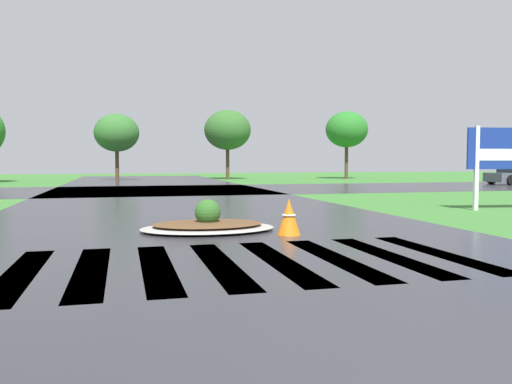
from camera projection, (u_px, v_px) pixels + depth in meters
name	position (u px, v px, depth m)	size (l,w,h in m)	color
asphalt_roadway	(203.00, 225.00, 12.20)	(10.80, 80.00, 0.01)	#2B2B30
asphalt_cross_road	(159.00, 190.00, 26.60)	(90.00, 9.72, 0.01)	#2B2B30
crosswalk_stripes	(250.00, 262.00, 7.77)	(6.75, 3.59, 0.01)	white
estate_billboard	(509.00, 153.00, 15.91)	(2.65, 0.47, 2.55)	white
median_island	(208.00, 225.00, 11.26)	(2.89, 2.04, 0.68)	#9E9B93
traffic_cone	(289.00, 217.00, 10.59)	(0.47, 0.47, 0.74)	orange
background_treeline	(82.00, 130.00, 37.93)	(38.82, 6.58, 5.59)	#4C3823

